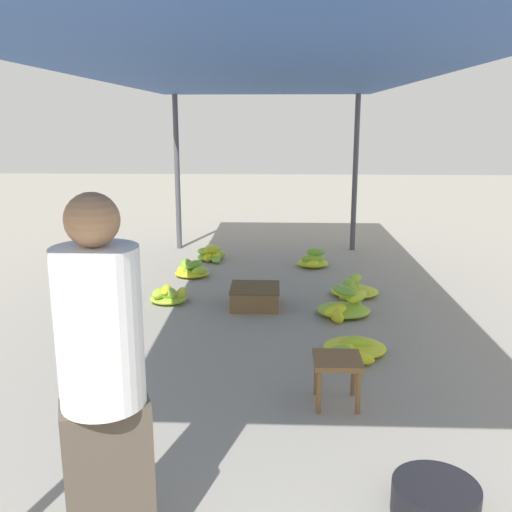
# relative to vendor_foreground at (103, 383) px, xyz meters

# --- Properties ---
(canopy_post_back_left) EXTENTS (0.08, 0.08, 2.36)m
(canopy_post_back_left) POSITION_rel_vendor_foreground_xyz_m (-0.80, 6.55, 0.29)
(canopy_post_back_left) COLOR #4C4C51
(canopy_post_back_left) RESTS_ON ground
(canopy_post_back_right) EXTENTS (0.08, 0.08, 2.36)m
(canopy_post_back_right) POSITION_rel_vendor_foreground_xyz_m (1.93, 6.55, 0.29)
(canopy_post_back_right) COLOR #4C4C51
(canopy_post_back_right) RESTS_ON ground
(canopy_tarp) EXTENTS (3.13, 7.64, 0.04)m
(canopy_tarp) POSITION_rel_vendor_foreground_xyz_m (0.56, 2.93, 1.49)
(canopy_tarp) COLOR #33569E
(canopy_tarp) RESTS_ON canopy_post_front_left
(vendor_foreground) EXTENTS (0.47, 0.47, 1.72)m
(vendor_foreground) POSITION_rel_vendor_foreground_xyz_m (0.00, 0.00, 0.00)
(vendor_foreground) COLOR #4C4238
(vendor_foreground) RESTS_ON ground
(stool) EXTENTS (0.34, 0.34, 0.36)m
(stool) POSITION_rel_vendor_foreground_xyz_m (1.18, 1.53, -0.60)
(stool) COLOR brown
(stool) RESTS_ON ground
(basin_black) EXTENTS (0.45, 0.45, 0.17)m
(basin_black) POSITION_rel_vendor_foreground_xyz_m (1.57, 0.37, -0.81)
(basin_black) COLOR black
(basin_black) RESTS_ON ground
(banana_pile_left_0) EXTENTS (0.45, 0.46, 0.21)m
(banana_pile_left_0) POSITION_rel_vendor_foreground_xyz_m (-0.46, 3.78, -0.81)
(banana_pile_left_0) COLOR #8DBD33
(banana_pile_left_0) RESTS_ON ground
(banana_pile_left_1) EXTENTS (0.47, 0.47, 0.22)m
(banana_pile_left_1) POSITION_rel_vendor_foreground_xyz_m (-0.39, 4.89, -0.81)
(banana_pile_left_1) COLOR #C9D528
(banana_pile_left_1) RESTS_ON ground
(banana_pile_left_2) EXTENTS (0.45, 0.52, 0.23)m
(banana_pile_left_2) POSITION_rel_vendor_foreground_xyz_m (-0.20, 5.75, -0.80)
(banana_pile_left_2) COLOR #BCD02A
(banana_pile_left_2) RESTS_ON ground
(banana_pile_right_0) EXTENTS (0.58, 0.67, 0.31)m
(banana_pile_right_0) POSITION_rel_vendor_foreground_xyz_m (1.45, 3.45, -0.80)
(banana_pile_right_0) COLOR #85BA34
(banana_pile_right_0) RESTS_ON ground
(banana_pile_right_1) EXTENTS (0.44, 0.59, 0.27)m
(banana_pile_right_1) POSITION_rel_vendor_foreground_xyz_m (1.25, 5.47, -0.81)
(banana_pile_right_1) COLOR #8ABC33
(banana_pile_right_1) RESTS_ON ground
(banana_pile_right_2) EXTENTS (0.57, 0.59, 0.17)m
(banana_pile_right_2) POSITION_rel_vendor_foreground_xyz_m (1.41, 2.42, -0.83)
(banana_pile_right_2) COLOR #A3C62F
(banana_pile_right_2) RESTS_ON ground
(banana_pile_right_3) EXTENTS (0.55, 0.55, 0.25)m
(banana_pile_right_3) POSITION_rel_vendor_foreground_xyz_m (1.63, 4.12, -0.81)
(banana_pile_right_3) COLOR #ACC92D
(banana_pile_right_3) RESTS_ON ground
(crate_near) EXTENTS (0.53, 0.53, 0.22)m
(crate_near) POSITION_rel_vendor_foreground_xyz_m (0.51, 3.70, -0.78)
(crate_near) COLOR brown
(crate_near) RESTS_ON ground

